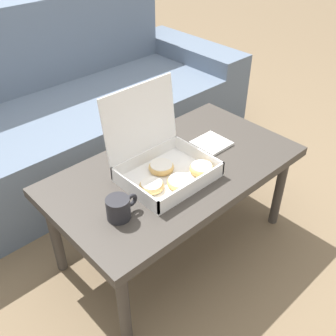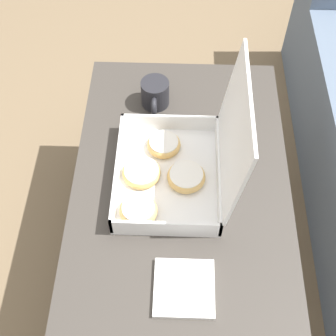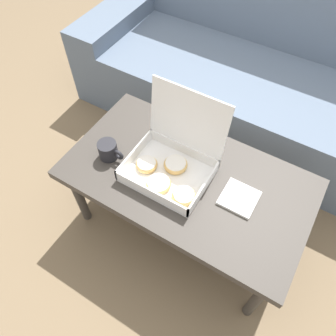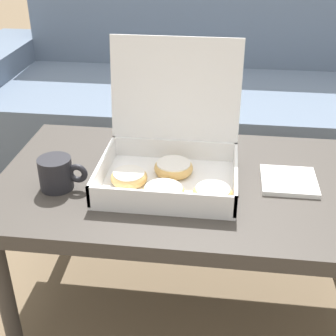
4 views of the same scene
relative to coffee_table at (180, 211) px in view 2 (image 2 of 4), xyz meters
name	(u,v)px [view 2 (image 2 of 4)]	position (x,y,z in m)	size (l,w,h in m)	color
ground_plane	(213,271)	(0.00, 0.12, -0.41)	(12.00, 12.00, 0.00)	#756047
coffee_table	(180,211)	(0.00, 0.00, 0.00)	(1.06, 0.59, 0.45)	#3D3833
pastry_box	(176,168)	(-0.07, -0.02, 0.10)	(0.35, 0.32, 0.34)	white
coffee_mug	(155,94)	(-0.35, -0.08, 0.09)	(0.13, 0.08, 0.08)	#232328
napkin_stack	(184,288)	(0.24, 0.01, 0.05)	(0.14, 0.14, 0.01)	white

